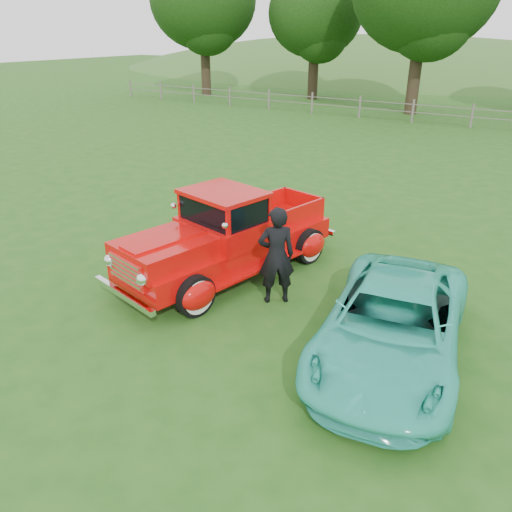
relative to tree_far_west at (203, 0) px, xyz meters
The scene contains 8 objects.
ground 33.44m from the tree_far_west, 52.43° to the right, with size 140.00×140.00×0.00m, color #1F5215.
distant_hills 38.66m from the tree_far_west, 64.56° to the left, with size 116.00×60.00×18.00m.
fence_line 21.23m from the tree_far_west, 11.31° to the right, with size 48.00×0.12×1.20m.
tree_far_west is the anchor object (origin of this frame).
tree_mid_west 8.30m from the tree_far_west, 14.04° to the left, with size 6.40×6.40×8.46m.
red_pickup 31.37m from the tree_far_west, 51.45° to the right, with size 3.00×5.24×1.78m.
teal_sedan 34.62m from the tree_far_west, 47.59° to the right, with size 1.97×4.28×1.19m, color #30C2A9.
man 32.59m from the tree_far_west, 50.00° to the right, with size 0.67×0.44×1.84m, color black.
Camera 1 is at (4.71, -5.63, 4.62)m, focal length 35.00 mm.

